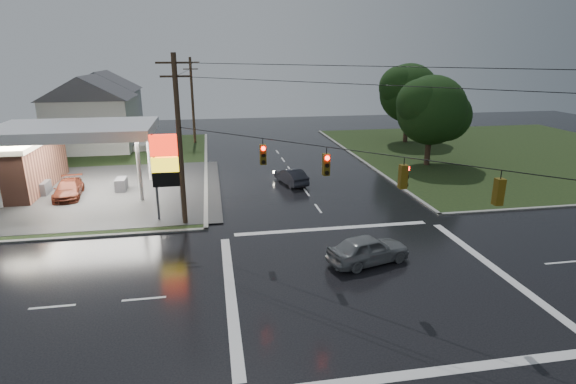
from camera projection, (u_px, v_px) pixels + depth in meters
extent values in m
plane|color=black|center=(369.00, 279.00, 22.71)|extent=(120.00, 120.00, 0.00)
cube|color=black|center=(17.00, 172.00, 42.88)|extent=(36.00, 36.00, 0.08)
cube|color=black|center=(508.00, 153.00, 51.44)|extent=(36.00, 36.00, 0.08)
cube|color=#2D2D2D|center=(58.00, 193.00, 36.33)|extent=(26.00, 18.00, 0.02)
cylinder|color=silver|center=(139.00, 170.00, 33.95)|extent=(0.30, 0.30, 5.00)
cylinder|color=silver|center=(26.00, 158.00, 37.94)|extent=(0.30, 0.30, 5.00)
cylinder|color=silver|center=(149.00, 153.00, 39.59)|extent=(0.30, 0.30, 5.00)
cube|color=silver|center=(75.00, 130.00, 35.14)|extent=(12.00, 8.00, 0.80)
cube|color=white|center=(76.00, 135.00, 35.27)|extent=(11.40, 7.40, 0.04)
cube|color=#59595E|center=(43.00, 188.00, 36.03)|extent=(0.80, 1.60, 1.10)
cube|color=#59595E|center=(121.00, 185.00, 37.02)|extent=(0.80, 1.60, 1.10)
cylinder|color=#59595E|center=(156.00, 178.00, 29.84)|extent=(0.16, 0.16, 6.00)
cylinder|color=#59595E|center=(180.00, 177.00, 30.11)|extent=(0.16, 0.16, 6.00)
cube|color=red|center=(165.00, 145.00, 29.32)|extent=(2.00, 0.35, 1.40)
cube|color=yellow|center=(167.00, 164.00, 29.71)|extent=(2.00, 0.35, 1.00)
cube|color=black|center=(168.00, 179.00, 30.00)|extent=(2.00, 0.35, 1.00)
cylinder|color=#382619|center=(180.00, 143.00, 28.46)|extent=(0.32, 0.32, 11.00)
cube|color=#382619|center=(174.00, 63.00, 27.00)|extent=(2.20, 0.12, 0.12)
cube|color=#382619|center=(175.00, 76.00, 27.24)|extent=(1.80, 0.12, 0.12)
cylinder|color=#382619|center=(193.00, 101.00, 55.34)|extent=(0.32, 0.32, 10.50)
cube|color=#382619|center=(190.00, 62.00, 53.96)|extent=(2.20, 0.12, 0.12)
cube|color=#382619|center=(191.00, 69.00, 54.20)|extent=(1.80, 0.12, 0.12)
cube|color=#59470C|center=(263.00, 155.00, 24.74)|extent=(0.34, 0.34, 1.10)
cylinder|color=#FF0C07|center=(263.00, 149.00, 24.44)|extent=(0.22, 0.08, 0.22)
cube|color=#59470C|center=(326.00, 165.00, 22.53)|extent=(0.34, 0.34, 1.10)
cylinder|color=#FF0C07|center=(327.00, 158.00, 22.23)|extent=(0.22, 0.08, 0.22)
cube|color=#59470C|center=(403.00, 177.00, 20.32)|extent=(0.34, 0.34, 1.10)
cylinder|color=#FF0C07|center=(408.00, 168.00, 20.24)|extent=(0.08, 0.22, 0.22)
cube|color=#59470C|center=(499.00, 192.00, 18.10)|extent=(0.34, 0.34, 1.10)
cylinder|color=#FF0C07|center=(497.00, 181.00, 18.18)|extent=(0.22, 0.08, 0.22)
cube|color=silver|center=(93.00, 124.00, 52.24)|extent=(9.00, 8.00, 6.00)
cube|color=gray|center=(142.00, 145.00, 53.88)|extent=(1.60, 4.80, 0.80)
cube|color=silver|center=(105.00, 112.00, 63.36)|extent=(9.00, 8.00, 6.00)
cube|color=gray|center=(146.00, 129.00, 65.00)|extent=(1.60, 4.80, 0.80)
cylinder|color=black|center=(429.00, 141.00, 44.97)|extent=(0.56, 0.56, 5.04)
sphere|color=black|center=(432.00, 110.00, 44.06)|extent=(6.80, 6.80, 6.80)
sphere|color=black|center=(445.00, 116.00, 44.81)|extent=(5.10, 5.10, 5.10)
sphere|color=black|center=(421.00, 103.00, 43.25)|extent=(4.76, 4.76, 4.76)
cylinder|color=black|center=(407.00, 120.00, 56.67)|extent=(0.56, 0.56, 5.60)
sphere|color=black|center=(409.00, 93.00, 55.66)|extent=(7.20, 7.20, 7.20)
sphere|color=black|center=(421.00, 98.00, 56.44)|extent=(5.40, 5.40, 5.40)
sphere|color=black|center=(400.00, 87.00, 54.81)|extent=(5.04, 5.04, 5.04)
imported|color=black|center=(291.00, 176.00, 39.07)|extent=(2.53, 4.42, 1.38)
imported|color=slate|center=(368.00, 249.00, 24.32)|extent=(4.94, 3.02, 1.57)
imported|color=#572114|center=(68.00, 189.00, 35.43)|extent=(2.42, 4.87, 1.36)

